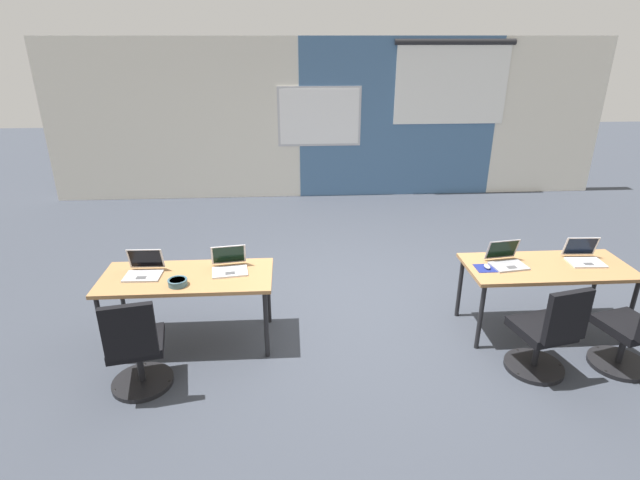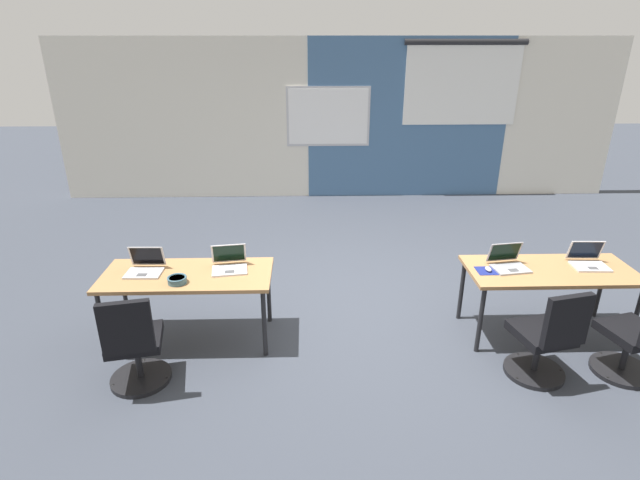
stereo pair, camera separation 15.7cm
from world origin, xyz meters
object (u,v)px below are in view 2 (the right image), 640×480
Objects in this scene: desk_near_left at (187,279)px; laptop_near_left_inner at (229,264)px; desk_near_right at (550,274)px; laptop_near_left_end at (145,267)px; laptop_near_right_end at (588,261)px; chair_near_right_inner at (546,342)px; mouse_near_right_inner at (488,269)px; snack_bowl at (177,279)px; chair_near_right_end at (637,341)px; chair_near_left_end at (135,348)px; laptop_near_right_inner at (508,263)px.

desk_near_left is 0.42m from laptop_near_left_inner.
desk_near_right is 3.90m from laptop_near_left_end.
laptop_near_left_end is (-3.90, 0.05, 0.11)m from desk_near_right.
chair_near_right_inner is at bearing -129.70° from laptop_near_right_end.
mouse_near_right_inner is 0.30× the size of laptop_near_left_end.
laptop_near_right_end reaches higher than snack_bowl.
chair_near_right_end is at bearing -7.50° from snack_bowl.
laptop_near_left_end is at bearing 146.30° from snack_bowl.
laptop_near_left_end is at bearing -94.51° from chair_near_left_end.
laptop_near_right_inner reaches higher than chair_near_right_end.
chair_near_right_end reaches higher than desk_near_right.
chair_near_right_inner reaches higher than snack_bowl.
mouse_near_right_inner is at bearing -0.53° from desk_near_left.
chair_near_left_end is (-3.82, -0.71, -0.28)m from desk_near_right.
snack_bowl reaches higher than desk_near_right.
laptop_near_left_end is at bearing -177.21° from laptop_near_right_end.
desk_near_left is 0.22m from snack_bowl.
chair_near_right_inner is 2.69× the size of laptop_near_right_end.
laptop_near_right_inner is at bearing -9.07° from laptop_near_left_inner.
desk_near_left is 3.90m from laptop_near_right_end.
desk_near_left is at bearing -176.47° from laptop_near_right_end.
laptop_near_right_inner and laptop_near_right_end have the same top height.
laptop_near_right_end reaches higher than laptop_near_left_inner.
laptop_near_right_inner is 1.00× the size of laptop_near_left_inner.
chair_near_right_inner is at bearing 169.01° from chair_near_left_end.
mouse_near_right_inner is 0.11× the size of chair_near_right_end.
chair_near_right_inner is at bearing -12.67° from desk_near_left.
chair_near_left_end reaches higher than desk_near_right.
chair_near_right_inner reaches higher than desk_near_left.
chair_near_right_end is at bearing -49.40° from laptop_near_right_inner.
laptop_near_right_inner reaches higher than desk_near_left.
snack_bowl is (-0.04, -0.19, 0.10)m from desk_near_left.
desk_near_left and desk_near_right have the same top height.
chair_near_right_end is (0.08, -0.79, -0.39)m from laptop_near_right_end.
chair_near_right_end is at bearing -8.50° from laptop_near_left_end.
desk_near_left is 3.10m from laptop_near_right_inner.
chair_near_left_end is at bearing -12.79° from chair_near_right_inner.
laptop_near_left_inner reaches higher than chair_near_right_inner.
desk_near_left is 1.74× the size of chair_near_right_inner.
chair_near_left_end is 4.30m from chair_near_right_end.
snack_bowl reaches higher than desk_near_left.
desk_near_left is at bearing -24.72° from chair_near_right_end.
laptop_near_right_inner is at bearing 18.52° from mouse_near_right_inner.
laptop_near_left_inner is at bearing 33.20° from snack_bowl.
chair_near_right_inner is at bearing -14.87° from chair_near_right_end.
laptop_near_left_end is 0.86m from chair_near_left_end.
laptop_near_left_inner reaches higher than desk_near_left.
mouse_near_right_inner reaches higher than desk_near_right.
mouse_near_right_inner is 2.49m from laptop_near_left_inner.
chair_near_left_end is at bearing -139.42° from laptop_near_left_inner.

